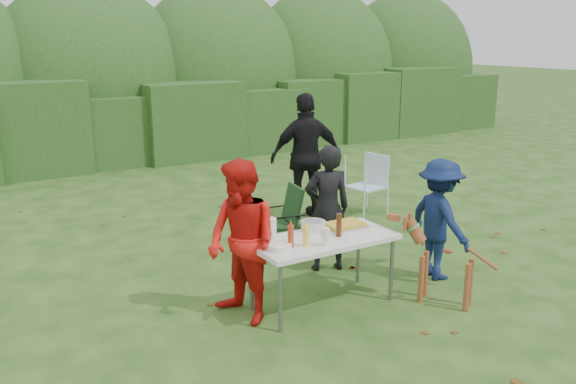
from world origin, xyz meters
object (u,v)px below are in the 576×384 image
folding_table (323,243)px  mustard_bottle (306,236)px  person_cook (327,208)px  person_black_puffy (306,157)px  person_red_jacket (242,242)px  child (439,219)px  lawn_chair (366,184)px  dog (447,264)px  beer_bottle (339,225)px  paper_towel_roll (270,231)px  camping_chair (278,221)px  ketchup_bottle (291,236)px

folding_table → mustard_bottle: size_ratio=7.50×
person_cook → person_black_puffy: 2.14m
person_red_jacket → child: (2.41, -0.21, -0.10)m
person_cook → lawn_chair: (1.88, 1.60, -0.29)m
dog → mustard_bottle: mustard_bottle is taller
beer_bottle → paper_towel_roll: bearing=166.4°
lawn_chair → folding_table: bearing=33.6°
person_red_jacket → paper_towel_roll: 0.31m
person_black_puffy → folding_table: bearing=74.7°
person_red_jacket → paper_towel_roll: bearing=73.6°
beer_bottle → paper_towel_roll: 0.73m
child → paper_towel_roll: size_ratio=5.36×
folding_table → child: 1.56m
mustard_bottle → lawn_chair: bearing=42.1°
mustard_bottle → beer_bottle: size_ratio=0.83×
person_black_puffy → camping_chair: person_black_puffy is taller
child → ketchup_bottle: bearing=94.4°
ketchup_bottle → folding_table: bearing=9.0°
child → paper_towel_roll: child is taller
dog → mustard_bottle: 1.54m
person_red_jacket → mustard_bottle: bearing=53.0°
person_black_puffy → paper_towel_roll: size_ratio=7.30×
person_red_jacket → beer_bottle: bearing=67.5°
person_black_puffy → mustard_bottle: bearing=71.4°
lawn_chair → ketchup_bottle: 3.85m
beer_bottle → paper_towel_roll: paper_towel_roll is taller
mustard_bottle → paper_towel_roll: 0.35m
child → paper_towel_roll: bearing=89.3°
folding_table → person_red_jacket: bearing=170.2°
child → beer_bottle: child is taller
person_cook → camping_chair: person_cook is taller
beer_bottle → dog: bearing=-32.2°
lawn_chair → mustard_bottle: 3.78m
person_red_jacket → beer_bottle: size_ratio=6.67×
child → beer_bottle: (-1.40, 0.02, 0.16)m
dog → beer_bottle: size_ratio=3.89×
camping_chair → dog: bearing=119.0°
beer_bottle → folding_table: bearing=162.4°
child → dog: (-0.46, -0.58, -0.25)m
child → ketchup_bottle: child is taller
person_cook → ketchup_bottle: person_cook is taller
person_cook → camping_chair: size_ratio=1.70×
paper_towel_roll → ketchup_bottle: bearing=-58.2°
person_black_puffy → beer_bottle: person_black_puffy is taller
paper_towel_roll → dog: bearing=-24.9°
person_black_puffy → ketchup_bottle: size_ratio=8.62×
camping_chair → lawn_chair: 2.28m
child → folding_table: bearing=91.9°
person_cook → paper_towel_roll: 1.35m
person_black_puffy → dog: size_ratio=2.03×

